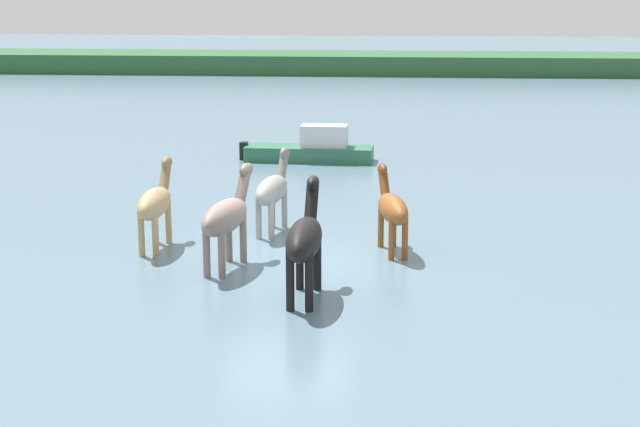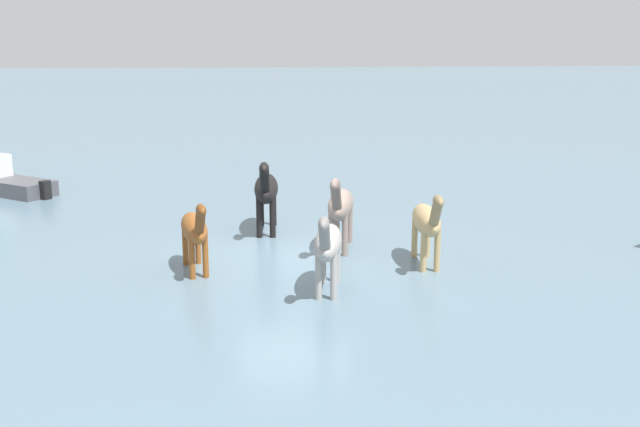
{
  "view_description": "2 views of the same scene",
  "coord_description": "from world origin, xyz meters",
  "px_view_note": "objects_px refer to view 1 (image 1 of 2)",
  "views": [
    {
      "loc": [
        2.15,
        -19.03,
        5.58
      ],
      "look_at": [
        0.66,
        0.11,
        1.01
      ],
      "focal_mm": 54.37,
      "sensor_mm": 36.0,
      "label": 1
    },
    {
      "loc": [
        0.65,
        16.91,
        5.14
      ],
      "look_at": [
        -0.6,
        0.42,
        1.13
      ],
      "focal_mm": 43.1,
      "sensor_mm": 36.0,
      "label": 2
    }
  ],
  "objects_px": {
    "horse_dun_straggler": "(273,190)",
    "horse_mid_herd": "(392,208)",
    "boat_dinghy_port": "(312,152)",
    "horse_pinto_flank": "(305,239)",
    "horse_rear_stallion": "(226,216)",
    "horse_gray_outer": "(155,203)"
  },
  "relations": [
    {
      "from": "horse_dun_straggler",
      "to": "horse_mid_herd",
      "type": "bearing_deg",
      "value": -109.46
    },
    {
      "from": "horse_dun_straggler",
      "to": "boat_dinghy_port",
      "type": "relative_size",
      "value": 0.54
    },
    {
      "from": "horse_pinto_flank",
      "to": "horse_dun_straggler",
      "type": "bearing_deg",
      "value": 16.19
    },
    {
      "from": "boat_dinghy_port",
      "to": "horse_rear_stallion",
      "type": "bearing_deg",
      "value": -90.3
    },
    {
      "from": "horse_mid_herd",
      "to": "horse_rear_stallion",
      "type": "bearing_deg",
      "value": 101.17
    },
    {
      "from": "horse_rear_stallion",
      "to": "horse_gray_outer",
      "type": "bearing_deg",
      "value": 64.28
    },
    {
      "from": "horse_rear_stallion",
      "to": "horse_dun_straggler",
      "type": "xyz_separation_m",
      "value": [
        0.55,
        2.96,
        -0.08
      ]
    },
    {
      "from": "horse_pinto_flank",
      "to": "boat_dinghy_port",
      "type": "xyz_separation_m",
      "value": [
        -1.08,
        13.93,
        -0.82
      ]
    },
    {
      "from": "horse_pinto_flank",
      "to": "boat_dinghy_port",
      "type": "distance_m",
      "value": 14.0
    },
    {
      "from": "horse_pinto_flank",
      "to": "horse_gray_outer",
      "type": "relative_size",
      "value": 1.12
    },
    {
      "from": "horse_mid_herd",
      "to": "horse_pinto_flank",
      "type": "xyz_separation_m",
      "value": [
        -1.55,
        -3.24,
        0.17
      ]
    },
    {
      "from": "horse_dun_straggler",
      "to": "horse_gray_outer",
      "type": "height_order",
      "value": "horse_gray_outer"
    },
    {
      "from": "horse_pinto_flank",
      "to": "horse_gray_outer",
      "type": "distance_m",
      "value": 4.7
    },
    {
      "from": "horse_pinto_flank",
      "to": "boat_dinghy_port",
      "type": "relative_size",
      "value": 0.6
    },
    {
      "from": "boat_dinghy_port",
      "to": "horse_pinto_flank",
      "type": "bearing_deg",
      "value": -82.81
    },
    {
      "from": "horse_mid_herd",
      "to": "horse_gray_outer",
      "type": "distance_m",
      "value": 5.06
    },
    {
      "from": "horse_rear_stallion",
      "to": "boat_dinghy_port",
      "type": "height_order",
      "value": "horse_rear_stallion"
    },
    {
      "from": "horse_rear_stallion",
      "to": "horse_pinto_flank",
      "type": "bearing_deg",
      "value": -123.77
    },
    {
      "from": "horse_gray_outer",
      "to": "boat_dinghy_port",
      "type": "bearing_deg",
      "value": -11.42
    },
    {
      "from": "horse_gray_outer",
      "to": "horse_dun_straggler",
      "type": "bearing_deg",
      "value": -54.28
    },
    {
      "from": "horse_pinto_flank",
      "to": "horse_gray_outer",
      "type": "bearing_deg",
      "value": 50.39
    },
    {
      "from": "horse_dun_straggler",
      "to": "boat_dinghy_port",
      "type": "height_order",
      "value": "horse_dun_straggler"
    }
  ]
}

